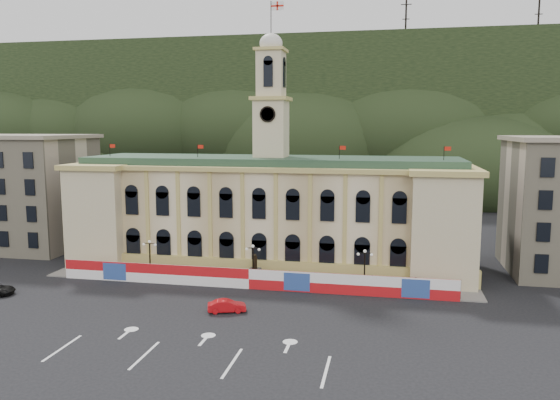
# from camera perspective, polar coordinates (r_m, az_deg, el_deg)

# --- Properties ---
(ground) EXTENTS (260.00, 260.00, 0.00)m
(ground) POSITION_cam_1_polar(r_m,az_deg,el_deg) (54.89, -7.32, -13.67)
(ground) COLOR black
(ground) RESTS_ON ground
(lane_markings) EXTENTS (26.00, 10.00, 0.02)m
(lane_markings) POSITION_cam_1_polar(r_m,az_deg,el_deg) (50.54, -9.21, -15.63)
(lane_markings) COLOR white
(lane_markings) RESTS_ON ground
(hill_ridge) EXTENTS (230.00, 80.00, 64.00)m
(hill_ridge) POSITION_cam_1_polar(r_m,az_deg,el_deg) (171.14, 5.89, 7.51)
(hill_ridge) COLOR black
(hill_ridge) RESTS_ON ground
(city_hall) EXTENTS (56.20, 17.60, 37.10)m
(city_hall) POSITION_cam_1_polar(r_m,az_deg,el_deg) (78.71, -0.96, -1.14)
(city_hall) COLOR beige
(city_hall) RESTS_ON ground
(side_building_left) EXTENTS (21.00, 17.00, 18.60)m
(side_building_left) POSITION_cam_1_polar(r_m,az_deg,el_deg) (99.80, -25.41, 0.85)
(side_building_left) COLOR #BAAE8F
(side_building_left) RESTS_ON ground
(hoarding_fence) EXTENTS (50.00, 0.44, 2.50)m
(hoarding_fence) POSITION_cam_1_polar(r_m,az_deg,el_deg) (68.16, -3.19, -8.23)
(hoarding_fence) COLOR red
(hoarding_fence) RESTS_ON ground
(pavement) EXTENTS (56.00, 5.50, 0.16)m
(pavement) POSITION_cam_1_polar(r_m,az_deg,el_deg) (70.99, -2.68, -8.55)
(pavement) COLOR slate
(pavement) RESTS_ON ground
(statue) EXTENTS (1.40, 1.40, 3.72)m
(statue) POSITION_cam_1_polar(r_m,az_deg,el_deg) (70.93, -2.63, -7.64)
(statue) COLOR #595651
(statue) RESTS_ON ground
(lamp_left) EXTENTS (1.96, 0.44, 5.15)m
(lamp_left) POSITION_cam_1_polar(r_m,az_deg,el_deg) (74.13, -13.44, -5.66)
(lamp_left) COLOR black
(lamp_left) RESTS_ON ground
(lamp_center) EXTENTS (1.96, 0.44, 5.15)m
(lamp_center) POSITION_cam_1_polar(r_m,az_deg,el_deg) (69.51, -2.84, -6.35)
(lamp_center) COLOR black
(lamp_center) RESTS_ON ground
(lamp_right) EXTENTS (1.96, 0.44, 5.15)m
(lamp_right) POSITION_cam_1_polar(r_m,az_deg,el_deg) (67.53, 8.83, -6.86)
(lamp_right) COLOR black
(lamp_right) RESTS_ON ground
(red_sedan) EXTENTS (3.91, 5.00, 1.36)m
(red_sedan) POSITION_cam_1_polar(r_m,az_deg,el_deg) (60.29, -5.57, -10.96)
(red_sedan) COLOR red
(red_sedan) RESTS_ON ground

